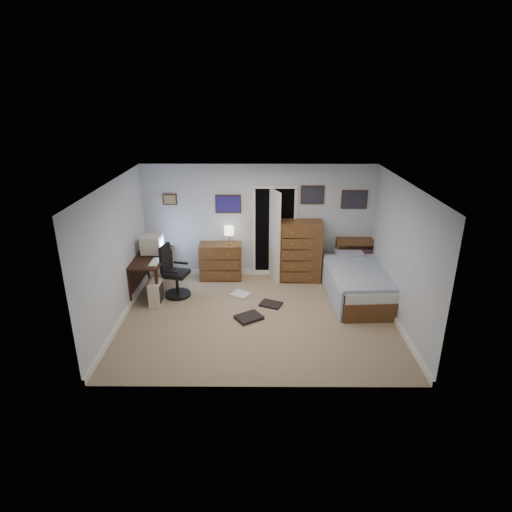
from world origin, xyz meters
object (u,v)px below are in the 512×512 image
at_px(tall_dresser, 301,251).
at_px(computer_desk, 146,264).
at_px(office_chair, 174,277).
at_px(bed, 357,282).
at_px(low_dresser, 221,261).

bearing_deg(tall_dresser, computer_desk, -165.13).
relative_size(computer_desk, office_chair, 1.28).
distance_m(office_chair, tall_dresser, 2.77).
height_order(computer_desk, bed, computer_desk).
relative_size(tall_dresser, bed, 0.61).
height_order(low_dresser, tall_dresser, tall_dresser).
distance_m(computer_desk, tall_dresser, 3.28).
bearing_deg(bed, office_chair, 176.05).
xyz_separation_m(computer_desk, bed, (4.28, -0.25, -0.28)).
bearing_deg(low_dresser, office_chair, -136.81).
relative_size(computer_desk, tall_dresser, 1.04).
height_order(low_dresser, bed, low_dresser).
distance_m(office_chair, low_dresser, 1.24).
xyz_separation_m(office_chair, tall_dresser, (2.63, 0.85, 0.25)).
relative_size(office_chair, low_dresser, 1.18).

